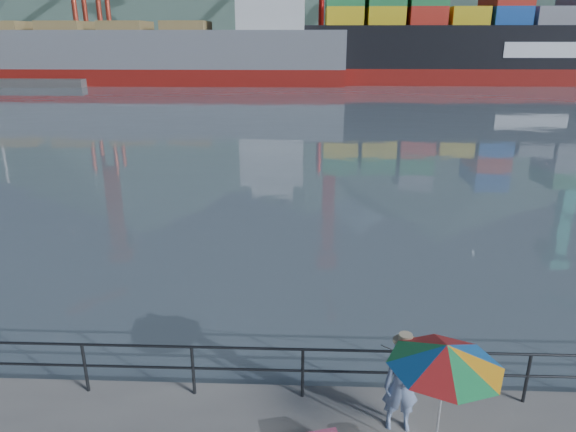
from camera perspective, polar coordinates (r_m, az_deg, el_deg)
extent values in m
cube|color=slate|center=(136.26, 1.84, 16.74)|extent=(500.00, 280.00, 0.00)
cube|color=#514F4C|center=(99.71, 7.64, 15.62)|extent=(200.00, 40.00, 0.40)
cylinder|color=#2D3033|center=(9.48, -4.59, -14.43)|extent=(22.00, 0.05, 0.05)
cylinder|color=#2D3033|center=(9.73, -4.51, -16.64)|extent=(22.00, 0.05, 0.05)
cube|color=#2D3033|center=(9.76, -4.50, -16.87)|extent=(22.00, 0.06, 1.00)
cube|color=gray|center=(98.59, 7.76, 17.09)|extent=(6.00, 2.40, 5.20)
cube|color=gray|center=(99.35, 11.71, 17.64)|extent=(6.00, 2.40, 7.80)
cube|color=red|center=(100.66, 15.40, 15.90)|extent=(6.00, 2.40, 2.60)
cube|color=yellow|center=(102.19, 19.25, 17.04)|extent=(6.00, 2.40, 7.80)
cube|color=#194CA5|center=(104.18, 22.82, 16.66)|extent=(6.00, 2.40, 7.80)
cube|color=orange|center=(106.54, 26.22, 16.23)|extent=(6.00, 2.40, 7.80)
cube|color=yellow|center=(101.63, 7.57, 16.43)|extent=(6.00, 2.40, 2.60)
cube|color=#194CA5|center=(102.31, 11.44, 17.70)|extent=(6.00, 2.40, 7.80)
cube|color=#267F3F|center=(103.59, 15.04, 16.01)|extent=(6.00, 2.40, 2.60)
cube|color=red|center=(105.07, 18.78, 17.13)|extent=(6.00, 2.40, 7.80)
cube|color=yellow|center=(107.10, 22.08, 15.38)|extent=(6.00, 2.40, 2.60)
cube|color=red|center=(109.35, 25.50, 15.68)|extent=(6.00, 2.40, 5.20)
cube|color=yellow|center=(111.94, 28.77, 15.91)|extent=(6.00, 2.40, 7.80)
imported|color=#29518F|center=(9.08, 12.48, -17.92)|extent=(0.61, 0.41, 1.66)
cylinder|color=white|center=(8.57, 16.49, -19.89)|extent=(0.04, 0.04, 1.90)
cone|color=red|center=(8.01, 17.15, -14.58)|extent=(1.79, 1.79, 0.35)
cylinder|color=black|center=(10.32, 10.69, -18.38)|extent=(0.51, 1.45, 1.08)
cube|color=maroon|center=(78.85, -15.26, 14.72)|extent=(55.81, 9.66, 2.50)
cube|color=gray|center=(78.68, -15.51, 17.44)|extent=(55.81, 9.66, 5.00)
cube|color=silver|center=(75.52, -1.83, 22.59)|extent=(9.00, 8.11, 7.00)
cube|color=maroon|center=(84.27, 24.54, 13.96)|extent=(65.25, 10.87, 2.50)
cube|color=black|center=(84.11, 24.93, 16.69)|extent=(65.25, 10.87, 5.60)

